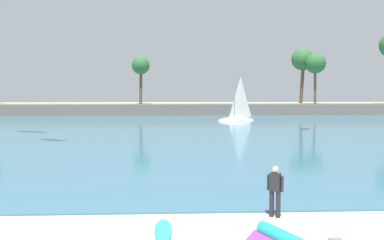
# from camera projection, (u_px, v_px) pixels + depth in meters

# --- Properties ---
(sea) EXTENTS (220.00, 95.35, 0.06)m
(sea) POSITION_uv_depth(u_px,v_px,m) (175.00, 118.00, 61.69)
(sea) COLOR #386B84
(sea) RESTS_ON ground
(palm_headland) EXTENTS (101.77, 6.56, 13.19)m
(palm_headland) POSITION_uv_depth(u_px,v_px,m) (183.00, 95.00, 69.06)
(palm_headland) COLOR slate
(palm_headland) RESTS_ON ground
(person_at_waterline) EXTENTS (0.48, 0.35, 1.67)m
(person_at_waterline) POSITION_uv_depth(u_px,v_px,m) (275.00, 190.00, 13.77)
(person_at_waterline) COLOR #23232D
(person_at_waterline) RESTS_ON ground
(surfboard) EXTENTS (0.55, 2.11, 0.08)m
(surfboard) POSITION_uv_depth(u_px,v_px,m) (163.00, 230.00, 12.44)
(surfboard) COLOR #2DA8B2
(surfboard) RESTS_ON ground
(sailboat_near_shore) EXTENTS (5.07, 2.40, 7.07)m
(sailboat_near_shore) POSITION_uv_depth(u_px,v_px,m) (237.00, 116.00, 55.48)
(sailboat_near_shore) COLOR white
(sailboat_near_shore) RESTS_ON sea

